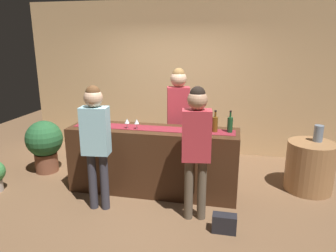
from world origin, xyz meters
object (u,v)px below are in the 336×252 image
Objects in this scene: wine_bottle_green at (230,124)px; customer_sipping at (196,140)px; wine_bottle_clear at (98,118)px; handbag at (224,223)px; round_side_table at (310,166)px; wine_glass_mid_counter at (127,121)px; wine_bottle_amber at (215,124)px; customer_browsing at (96,136)px; wine_glass_near_customer at (137,122)px; vase_on_side_table at (318,133)px; potted_plant_tall at (45,143)px; bartender at (178,111)px.

wine_bottle_green is 0.18× the size of customer_sipping.
wine_bottle_clear reaches higher than handbag.
wine_glass_mid_counter is at bearing -167.33° from round_side_table.
wine_bottle_amber reaches higher than wine_glass_mid_counter.
wine_bottle_clear is 1.62m from customer_sipping.
wine_bottle_clear is at bearing 149.85° from customer_sipping.
wine_bottle_amber is 0.65m from customer_sipping.
customer_browsing reaches higher than wine_bottle_green.
wine_glass_near_customer reaches higher than handbag.
vase_on_side_table is at bearing 48.80° from handbag.
wine_glass_mid_counter is 0.16× the size of potted_plant_tall.
wine_bottle_clear is 1.23m from bartender.
wine_glass_near_customer is (-1.28, -0.10, -0.01)m from wine_bottle_green.
wine_glass_mid_counter is 0.08× the size of bartender.
wine_bottle_green reaches higher than handbag.
bartender is (1.07, 0.60, 0.03)m from wine_bottle_clear.
customer_sipping is 1.01m from handbag.
round_side_table is at bearing 13.31° from wine_glass_near_customer.
handbag is at bearing -12.74° from customer_browsing.
vase_on_side_table is at bearing 17.44° from customer_browsing.
customer_browsing is 3.11m from round_side_table.
wine_glass_mid_counter is 0.09× the size of customer_sipping.
customer_sipping is 2.86m from potted_plant_tall.
wine_glass_near_customer reaches higher than vase_on_side_table.
wine_bottle_amber is at bearing 66.00° from customer_sipping.
customer_sipping reaches higher than wine_bottle_amber.
wine_bottle_clear is 0.66m from customer_browsing.
handbag is (1.42, -0.77, -0.95)m from wine_glass_mid_counter.
wine_glass_mid_counter is at bearing -166.12° from vase_on_side_table.
wine_bottle_amber is 0.18× the size of customer_sipping.
wine_glass_near_customer is at bearing 1.13° from wine_glass_mid_counter.
wine_bottle_green is 1.00× the size of wine_bottle_amber.
round_side_table is at bearing -135.52° from vase_on_side_table.
bartender reaches higher than customer_sipping.
wine_bottle_clear is 0.60m from wine_glass_near_customer.
handbag is at bearing -131.20° from vase_on_side_table.
wine_glass_mid_counter is at bearing 144.07° from customer_sipping.
wine_glass_mid_counter is at bearing -13.72° from potted_plant_tall.
round_side_table is (3.05, 0.53, -0.70)m from wine_bottle_clear.
wine_bottle_clear is at bearing 156.27° from handbag.
wine_glass_near_customer is (0.60, -0.05, -0.01)m from wine_bottle_clear.
potted_plant_tall is at bearing 139.99° from customer_browsing.
wine_glass_mid_counter is at bearing -175.84° from wine_bottle_green.
wine_glass_mid_counter is 0.51× the size of handbag.
customer_sipping is at bearing -105.53° from wine_bottle_amber.
wine_glass_near_customer is 1.87m from potted_plant_tall.
handbag is (3.03, -1.16, -0.40)m from potted_plant_tall.
customer_sipping is 1.27m from customer_browsing.
bartender reaches higher than vase_on_side_table.
customer_browsing is (-0.36, -0.57, -0.06)m from wine_glass_near_customer.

